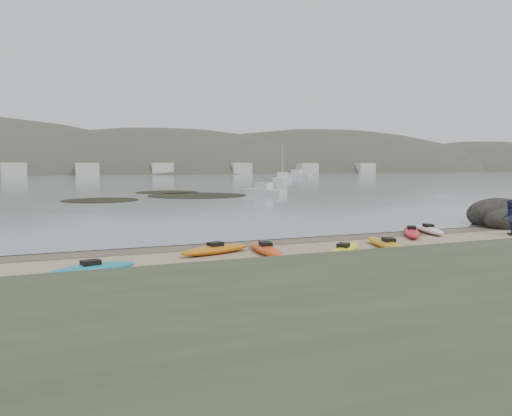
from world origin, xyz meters
name	(u,v)px	position (x,y,z in m)	size (l,w,h in m)	color
ground	(256,241)	(0.00, 0.00, 0.00)	(600.00, 600.00, 0.00)	tan
wet_sand	(259,242)	(0.00, -0.30, 0.00)	(60.00, 60.00, 0.00)	brown
water	(68,170)	(0.00, 300.00, 0.01)	(1200.00, 1200.00, 0.00)	slate
kayaks	(281,253)	(-0.62, -3.96, 0.17)	(22.41, 9.29, 0.34)	orange
person_east	(510,217)	(12.17, -2.92, 0.87)	(0.85, 0.66, 1.75)	navy
rock_cluster	(509,220)	(15.78, 0.25, 0.25)	(5.39, 3.98, 1.87)	black
kelp_mats	(170,196)	(3.41, 33.72, 0.03)	(19.56, 18.81, 0.04)	black
moored_boats	(153,179)	(9.80, 78.43, 0.52)	(89.88, 78.68, 1.14)	silver
far_hills	(172,209)	(39.38, 193.97, -15.93)	(550.00, 135.00, 80.00)	#384235
far_town	(102,169)	(6.00, 145.00, 2.00)	(199.00, 5.00, 4.00)	beige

